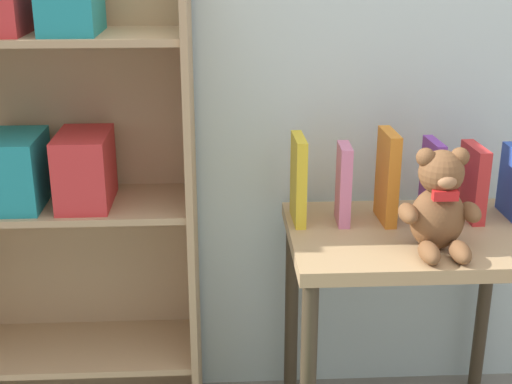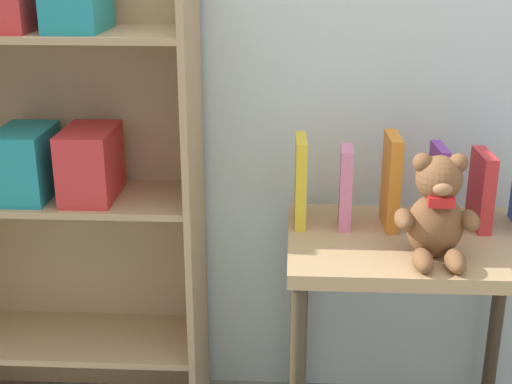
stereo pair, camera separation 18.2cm
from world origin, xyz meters
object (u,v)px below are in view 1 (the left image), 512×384
Objects in this scene: book_standing_yellow at (298,179)px; book_standing_orange at (387,177)px; book_standing_pink at (344,184)px; bookshelf_side at (56,164)px; book_standing_purple at (432,181)px; teddy_bear at (440,205)px; display_table at (411,267)px; book_standing_red at (473,182)px.

book_standing_yellow is 0.95× the size of book_standing_orange.
book_standing_yellow is at bearing 173.12° from book_standing_pink.
bookshelf_side is 0.99m from book_standing_purple.
teddy_bear is 0.27m from book_standing_pink.
bookshelf_side is 0.97m from display_table.
book_standing_red is at bearing -2.65° from bookshelf_side.
book_standing_orange reaches higher than book_standing_yellow.
book_standing_pink is 0.96× the size of book_standing_purple.
book_standing_pink is 0.35m from book_standing_red.
book_standing_pink is (0.75, -0.07, -0.05)m from bookshelf_side.
book_standing_yellow is 0.23m from book_standing_orange.
display_table is at bearing -20.56° from book_standing_pink.
teddy_bear is 1.04× the size of book_standing_orange.
teddy_bear is (0.95, -0.26, -0.04)m from bookshelf_side.
book_standing_purple is (0.99, -0.07, -0.04)m from bookshelf_side.
book_standing_red is at bearing 4.91° from book_standing_pink.
book_standing_pink is 1.06× the size of book_standing_red.
display_table is 0.23m from book_standing_purple.
bookshelf_side is 6.18× the size of book_standing_purple.
book_standing_orange is at bearing -3.85° from bookshelf_side.
book_standing_yellow is at bearing 174.31° from book_standing_purple.
book_standing_purple reaches higher than book_standing_pink.
display_table is 0.28m from book_standing_red.
bookshelf_side is 0.87m from book_standing_orange.
bookshelf_side is at bearing 177.29° from book_standing_pink.
teddy_bear is 1.15× the size of book_standing_purple.
teddy_bear reaches higher than book_standing_orange.
book_standing_yellow is at bearing -4.29° from bookshelf_side.
book_standing_orange is 1.22× the size of book_standing_red.
book_standing_purple is at bearing 79.29° from teddy_bear.
book_standing_yellow reaches higher than display_table.
book_standing_yellow is at bearing 146.60° from teddy_bear.
teddy_bear is 0.19m from book_standing_purple.
display_table is at bearing -18.90° from book_standing_yellow.
book_standing_red is (0.23, 0.01, -0.02)m from book_standing_orange.
book_standing_red is (1.10, -0.05, -0.05)m from bookshelf_side.
book_standing_pink reaches higher than display_table.
bookshelf_side is 5.57× the size of book_standing_orange.
book_standing_yellow reaches higher than book_standing_pink.
book_standing_red is (0.15, 0.20, -0.02)m from teddy_bear.
book_standing_purple is (0.12, -0.01, -0.01)m from book_standing_orange.
display_table is 2.63× the size of book_standing_orange.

